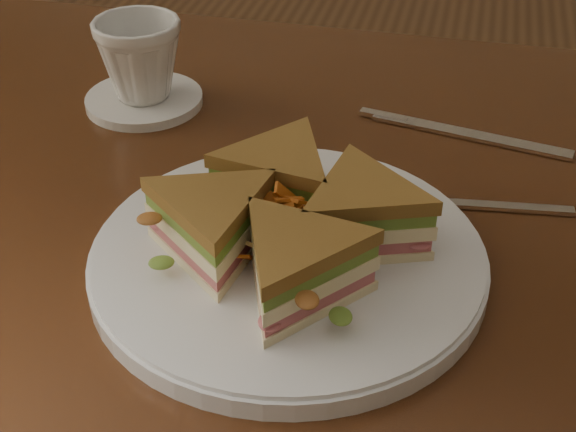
{
  "coord_description": "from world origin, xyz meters",
  "views": [
    {
      "loc": [
        0.09,
        -0.56,
        1.15
      ],
      "look_at": [
        -0.02,
        -0.08,
        0.8
      ],
      "focal_mm": 50.0,
      "sensor_mm": 36.0,
      "label": 1
    }
  ],
  "objects_px": {
    "sandwich_wedges": "(288,221)",
    "knife": "(455,132)",
    "plate": "(288,260)",
    "saucer": "(144,100)",
    "coffee_cup": "(140,59)",
    "table": "(332,297)",
    "spoon": "(414,200)"
  },
  "relations": [
    {
      "from": "knife",
      "to": "saucer",
      "type": "xyz_separation_m",
      "value": [
        -0.33,
        -0.01,
        0.0
      ]
    },
    {
      "from": "coffee_cup",
      "to": "saucer",
      "type": "bearing_deg",
      "value": 0.0
    },
    {
      "from": "sandwich_wedges",
      "to": "saucer",
      "type": "height_order",
      "value": "sandwich_wedges"
    },
    {
      "from": "sandwich_wedges",
      "to": "spoon",
      "type": "height_order",
      "value": "sandwich_wedges"
    },
    {
      "from": "table",
      "to": "spoon",
      "type": "bearing_deg",
      "value": 22.74
    },
    {
      "from": "plate",
      "to": "spoon",
      "type": "bearing_deg",
      "value": 51.99
    },
    {
      "from": "table",
      "to": "plate",
      "type": "distance_m",
      "value": 0.14
    },
    {
      "from": "table",
      "to": "coffee_cup",
      "type": "height_order",
      "value": "coffee_cup"
    },
    {
      "from": "spoon",
      "to": "saucer",
      "type": "relative_size",
      "value": 1.48
    },
    {
      "from": "saucer",
      "to": "coffee_cup",
      "type": "xyz_separation_m",
      "value": [
        0.0,
        0.0,
        0.05
      ]
    },
    {
      "from": "table",
      "to": "sandwich_wedges",
      "type": "distance_m",
      "value": 0.17
    },
    {
      "from": "spoon",
      "to": "knife",
      "type": "height_order",
      "value": "spoon"
    },
    {
      "from": "plate",
      "to": "knife",
      "type": "height_order",
      "value": "plate"
    },
    {
      "from": "spoon",
      "to": "saucer",
      "type": "xyz_separation_m",
      "value": [
        -0.3,
        0.12,
        0.0
      ]
    },
    {
      "from": "table",
      "to": "plate",
      "type": "height_order",
      "value": "plate"
    },
    {
      "from": "sandwich_wedges",
      "to": "coffee_cup",
      "type": "bearing_deg",
      "value": 132.48
    },
    {
      "from": "table",
      "to": "saucer",
      "type": "height_order",
      "value": "saucer"
    },
    {
      "from": "plate",
      "to": "sandwich_wedges",
      "type": "distance_m",
      "value": 0.04
    },
    {
      "from": "table",
      "to": "saucer",
      "type": "distance_m",
      "value": 0.3
    },
    {
      "from": "table",
      "to": "coffee_cup",
      "type": "bearing_deg",
      "value": 147.8
    },
    {
      "from": "coffee_cup",
      "to": "plate",
      "type": "bearing_deg",
      "value": -22.76
    },
    {
      "from": "sandwich_wedges",
      "to": "coffee_cup",
      "type": "distance_m",
      "value": 0.31
    },
    {
      "from": "sandwich_wedges",
      "to": "knife",
      "type": "relative_size",
      "value": 1.21
    },
    {
      "from": "plate",
      "to": "saucer",
      "type": "distance_m",
      "value": 0.31
    },
    {
      "from": "table",
      "to": "plate",
      "type": "relative_size",
      "value": 3.89
    },
    {
      "from": "plate",
      "to": "sandwich_wedges",
      "type": "bearing_deg",
      "value": 180.0
    },
    {
      "from": "plate",
      "to": "knife",
      "type": "xyz_separation_m",
      "value": [
        0.11,
        0.24,
        -0.01
      ]
    },
    {
      "from": "knife",
      "to": "saucer",
      "type": "relative_size",
      "value": 1.73
    },
    {
      "from": "table",
      "to": "sandwich_wedges",
      "type": "xyz_separation_m",
      "value": [
        -0.02,
        -0.08,
        0.14
      ]
    },
    {
      "from": "knife",
      "to": "spoon",
      "type": "bearing_deg",
      "value": -90.71
    },
    {
      "from": "sandwich_wedges",
      "to": "spoon",
      "type": "bearing_deg",
      "value": 51.99
    },
    {
      "from": "sandwich_wedges",
      "to": "knife",
      "type": "distance_m",
      "value": 0.27
    }
  ]
}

